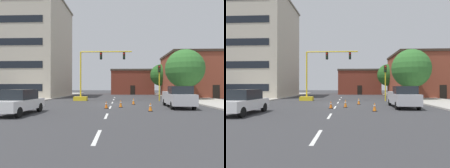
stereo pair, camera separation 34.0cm
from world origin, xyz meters
The scene contains 22 objects.
ground_plane centered at (0.00, 0.00, 0.00)m, with size 160.00×160.00×0.00m, color #38383A.
sidewalk_left centered at (-12.30, 8.00, 0.07)m, with size 6.00×56.00×0.14m, color #B2ADA3.
sidewalk_right centered at (12.30, 8.00, 0.07)m, with size 6.00×56.00×0.14m, color #B2ADA3.
lane_stripe_seg_0 centered at (0.00, -14.00, 0.00)m, with size 0.16×2.40×0.01m, color silver.
lane_stripe_seg_1 centered at (0.00, -8.50, 0.00)m, with size 0.16×2.40×0.01m, color silver.
lane_stripe_seg_2 centered at (0.00, -3.00, 0.00)m, with size 0.16×2.40×0.01m, color silver.
lane_stripe_seg_3 centered at (0.00, 2.50, 0.00)m, with size 0.16×2.40×0.01m, color silver.
lane_stripe_seg_4 centered at (0.00, 8.00, 0.00)m, with size 0.16×2.40×0.01m, color silver.
lane_stripe_seg_5 centered at (0.00, 13.50, 0.00)m, with size 0.16×2.40×0.01m, color silver.
building_tall_left centered at (-16.81, 15.63, 9.06)m, with size 14.54×14.35×18.11m.
building_brick_center centered at (3.95, 30.56, 3.08)m, with size 10.57×9.68×6.15m.
building_row_right centered at (16.39, 16.52, 4.03)m, with size 13.58×11.22×8.03m.
traffic_signal_gantry centered at (-3.56, 5.79, 2.18)m, with size 7.97×1.20×6.83m.
traffic_light_pole_right centered at (6.22, 5.42, 3.53)m, with size 0.32×0.47×4.80m.
tree_right_far centered at (9.81, 21.75, 4.39)m, with size 4.68×4.68×6.74m.
tree_right_mid centered at (10.44, 8.07, 4.58)m, with size 5.66×5.66×7.42m.
pickup_truck_silver centered at (6.30, -2.88, 0.97)m, with size 2.24×5.48×1.99m.
sedan_white_near_left centered at (-6.21, -7.92, 0.89)m, with size 2.00×4.56×1.74m.
traffic_cone_roadside_a centered at (-0.31, -4.04, 0.33)m, with size 0.36×0.36×0.68m.
traffic_cone_roadside_b centered at (2.37, 0.00, 0.35)m, with size 0.36×0.36×0.71m.
traffic_cone_roadside_c centered at (3.30, -5.88, 0.35)m, with size 0.36×0.36×0.71m.
traffic_cone_roadside_d centered at (0.97, -3.05, 0.37)m, with size 0.36×0.36×0.75m.
Camera 1 is at (0.88, -21.80, 1.97)m, focal length 32.21 mm.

